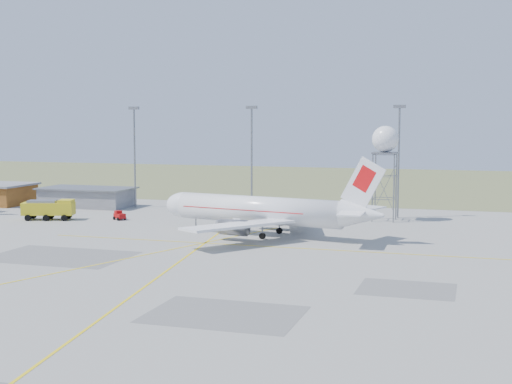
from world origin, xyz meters
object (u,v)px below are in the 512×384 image
(airliner_main, at_px, (263,211))
(baggage_tug, at_px, (119,216))
(radar_tower, at_px, (385,168))
(fire_truck, at_px, (50,210))

(airliner_main, distance_m, baggage_tug, 31.08)
(radar_tower, relative_size, baggage_tug, 6.65)
(radar_tower, height_order, fire_truck, radar_tower)
(airliner_main, height_order, baggage_tug, airliner_main)
(airliner_main, relative_size, fire_truck, 3.88)
(radar_tower, bearing_deg, baggage_tug, -164.03)
(airliner_main, relative_size, radar_tower, 2.21)
(fire_truck, bearing_deg, airliner_main, -24.72)
(airliner_main, xyz_separation_m, fire_truck, (-41.41, 5.59, -2.13))
(baggage_tug, bearing_deg, fire_truck, -131.59)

